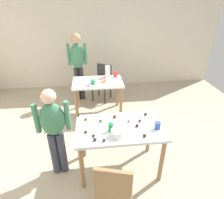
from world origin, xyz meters
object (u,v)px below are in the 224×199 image
chair_near_table (114,188)px  dining_table_far (98,87)px  pitcher_far (108,72)px  soda_can (111,127)px  mixing_bowl (118,133)px  person_adult_far (78,62)px  dining_table_near (120,133)px  chair_far_table (103,80)px  person_girl_near (54,128)px

chair_near_table → dining_table_far: bearing=91.4°
chair_near_table → pitcher_far: bearing=86.1°
soda_can → mixing_bowl: bearing=-53.7°
chair_near_table → pitcher_far: pitcher_far is taller
person_adult_far → soda_can: 2.46m
person_adult_far → soda_can: size_ratio=13.23×
dining_table_near → mixing_bowl: bearing=-107.4°
dining_table_near → pitcher_far: pitcher_far is taller
chair_far_table → person_girl_near: (-0.79, -2.26, 0.29)m
chair_far_table → mixing_bowl: (0.02, -2.47, 0.30)m
dining_table_near → chair_far_table: chair_far_table is taller
pitcher_far → person_adult_far: bearing=143.9°
pitcher_far → dining_table_far: bearing=-135.6°
dining_table_far → chair_near_table: size_ratio=1.19×
chair_far_table → soda_can: 2.39m
person_adult_far → soda_can: (0.51, -2.40, -0.17)m
dining_table_far → person_adult_far: size_ratio=0.64×
chair_near_table → chair_far_table: size_ratio=1.00×
person_girl_near → person_adult_far: size_ratio=0.83×
person_girl_near → pitcher_far: 2.01m
soda_can → chair_near_table: bearing=-93.0°
person_adult_far → person_girl_near: bearing=-95.6°
chair_near_table → pitcher_far: size_ratio=3.47×
soda_can → pitcher_far: size_ratio=0.49×
person_adult_far → soda_can: person_adult_far is taller
person_girl_near → pitcher_far: (0.88, 1.81, 0.09)m
dining_table_far → chair_far_table: bearing=77.6°
dining_table_near → soda_can: 0.23m
dining_table_near → mixing_bowl: 0.24m
chair_far_table → pitcher_far: pitcher_far is taller
person_girl_near → pitcher_far: bearing=64.1°
dining_table_far → person_girl_near: size_ratio=0.77×
mixing_bowl → pitcher_far: bearing=88.1°
dining_table_near → pitcher_far: bearing=89.7°
chair_near_table → person_girl_near: 1.07m
dining_table_far → soda_can: soda_can is taller
dining_table_far → person_girl_near: bearing=-112.2°
person_girl_near → chair_near_table: bearing=-47.2°
chair_near_table → person_adult_far: person_adult_far is taller
chair_far_table → dining_table_near: bearing=-88.1°
dining_table_far → pitcher_far: pitcher_far is taller
mixing_bowl → pitcher_far: size_ratio=0.70×
person_girl_near → mixing_bowl: bearing=-14.7°
dining_table_near → mixing_bowl: mixing_bowl is taller
person_girl_near → person_adult_far: bearing=84.4°
soda_can → pitcher_far: pitcher_far is taller
person_adult_far → mixing_bowl: 2.58m
pitcher_far → chair_near_table: bearing=-93.9°
chair_near_table → soda_can: size_ratio=7.13×
pitcher_far → dining_table_near: bearing=-90.3°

